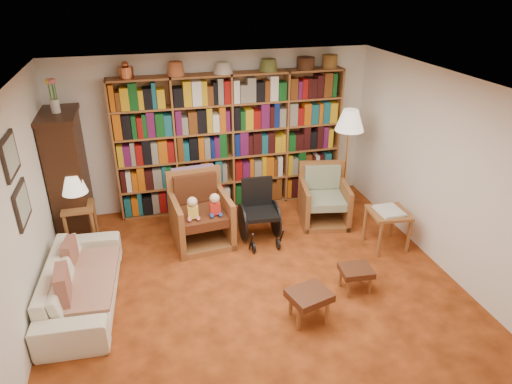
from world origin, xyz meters
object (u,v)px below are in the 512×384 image
object	(u,v)px
armchair_sage	(322,200)
side_table_lamp	(80,216)
footstool_a	(309,297)
wheelchair	(259,213)
armchair_leather	(200,213)
footstool_b	(356,272)
side_table_papers	(388,217)
floor_lamp	(350,125)
sofa	(82,282)

from	to	relation	value
armchair_sage	side_table_lamp	bearing A→B (deg)	177.75
footstool_a	armchair_sage	bearing A→B (deg)	64.67
wheelchair	footstool_a	world-z (taller)	wheelchair
armchair_leather	armchair_sage	xyz separation A→B (m)	(1.93, 0.09, -0.07)
side_table_lamp	footstool_a	xyz separation A→B (m)	(2.58, -2.30, -0.16)
footstool_b	side_table_lamp	bearing A→B (deg)	149.67
side_table_lamp	side_table_papers	distance (m)	4.33
footstool_a	floor_lamp	bearing A→B (deg)	57.97
side_table_lamp	footstool_a	distance (m)	3.46
wheelchair	floor_lamp	bearing A→B (deg)	18.87
armchair_leather	armchair_sage	size ratio (longest dim) A/B	1.15
side_table_lamp	armchair_leather	xyz separation A→B (m)	(1.67, -0.23, -0.05)
side_table_lamp	wheelchair	xyz separation A→B (m)	(2.50, -0.45, -0.05)
sofa	side_table_lamp	distance (m)	1.35
wheelchair	footstool_a	xyz separation A→B (m)	(0.08, -1.85, -0.11)
armchair_sage	side_table_papers	bearing A→B (deg)	-59.17
armchair_leather	wheelchair	bearing A→B (deg)	-14.62
armchair_leather	sofa	bearing A→B (deg)	-144.95
sofa	footstool_b	distance (m)	3.28
floor_lamp	footstool_b	xyz separation A→B (m)	(-0.75, -2.03, -1.19)
wheelchair	footstool_b	bearing A→B (deg)	-61.13
footstool_b	sofa	bearing A→B (deg)	169.25
side_table_papers	footstool_a	world-z (taller)	side_table_papers
sofa	armchair_leather	world-z (taller)	armchair_leather
side_table_lamp	floor_lamp	xyz separation A→B (m)	(4.07, 0.09, 0.99)
side_table_papers	footstool_a	distance (m)	2.00
sofa	armchair_sage	bearing A→B (deg)	-67.60
sofa	armchair_leather	distance (m)	1.92
armchair_leather	floor_lamp	bearing A→B (deg)	7.63
side_table_lamp	wheelchair	world-z (taller)	wheelchair
wheelchair	side_table_papers	xyz separation A→B (m)	(1.69, -0.68, 0.05)
footstool_b	armchair_leather	bearing A→B (deg)	134.03
armchair_sage	side_table_papers	world-z (taller)	armchair_sage
wheelchair	armchair_sage	bearing A→B (deg)	15.59
wheelchair	footstool_b	world-z (taller)	wheelchair
floor_lamp	footstool_b	distance (m)	2.47
wheelchair	armchair_leather	bearing A→B (deg)	165.38
sofa	floor_lamp	bearing A→B (deg)	-66.70
armchair_leather	wheelchair	distance (m)	0.86
sofa	footstool_a	xyz separation A→B (m)	(2.48, -0.97, 0.03)
armchair_leather	armchair_sage	world-z (taller)	armchair_leather
armchair_leather	footstool_a	distance (m)	2.26
sofa	wheelchair	bearing A→B (deg)	-66.17
side_table_papers	wheelchair	bearing A→B (deg)	158.20
sofa	side_table_papers	size ratio (longest dim) A/B	3.25
footstool_b	floor_lamp	bearing A→B (deg)	69.70
floor_lamp	side_table_lamp	bearing A→B (deg)	-178.73
floor_lamp	footstool_a	size ratio (longest dim) A/B	3.20
side_table_papers	footstool_a	bearing A→B (deg)	-143.82
armchair_leather	floor_lamp	world-z (taller)	floor_lamp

